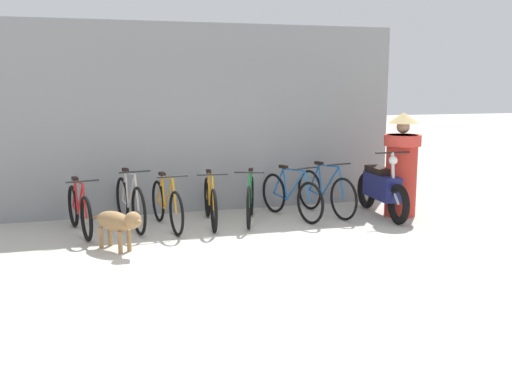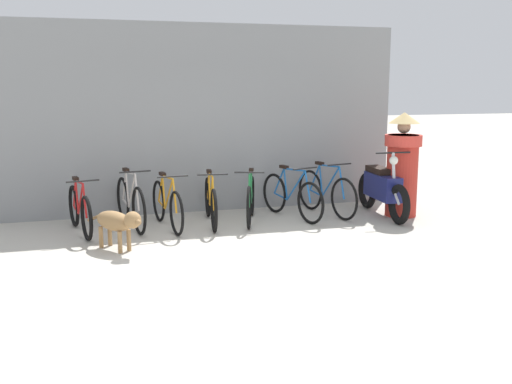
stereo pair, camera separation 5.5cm
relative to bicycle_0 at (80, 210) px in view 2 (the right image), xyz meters
The scene contains 12 objects.
ground_plane 2.93m from the bicycle_0, 46.91° to the right, with size 60.00×60.00×0.00m, color #B7B2A5.
shop_wall_back 2.59m from the bicycle_0, 28.89° to the left, with size 7.08×0.20×3.16m.
bicycle_0 is the anchor object (origin of this frame).
bicycle_1 0.76m from the bicycle_0, 10.58° to the left, with size 0.46×1.68×0.92m.
bicycle_2 1.27m from the bicycle_0, ahead, with size 0.46×1.66×0.86m.
bicycle_3 1.97m from the bicycle_0, ahead, with size 0.46×1.72×0.85m.
bicycle_4 2.61m from the bicycle_0, ahead, with size 0.61×1.54×0.86m.
bicycle_5 3.32m from the bicycle_0, ahead, with size 0.57×1.63×0.88m.
bicycle_6 3.97m from the bicycle_0, ahead, with size 0.50×1.63×0.90m.
motorcycle 4.82m from the bicycle_0, ahead, with size 0.58×1.91×1.11m.
stray_dog 1.20m from the bicycle_0, 66.86° to the right, with size 0.71×0.99×0.57m.
person_in_robes 5.17m from the bicycle_0, ahead, with size 0.78×0.78×1.71m.
Camera 2 is at (-1.95, -6.83, 2.18)m, focal length 42.00 mm.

